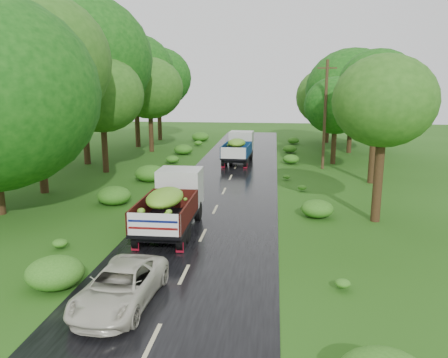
% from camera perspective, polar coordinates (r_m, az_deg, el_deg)
% --- Properties ---
extents(ground, '(120.00, 120.00, 0.00)m').
position_cam_1_polar(ground, '(15.45, -5.23, -12.34)').
color(ground, '#204B10').
rests_on(ground, ground).
extents(road, '(6.50, 80.00, 0.02)m').
position_cam_1_polar(road, '(20.02, -2.31, -6.39)').
color(road, black).
rests_on(road, ground).
extents(road_lines, '(0.12, 69.60, 0.00)m').
position_cam_1_polar(road_lines, '(20.96, -1.89, -5.49)').
color(road_lines, '#BFB78C').
rests_on(road_lines, road).
extents(truck_near, '(2.12, 5.86, 2.46)m').
position_cam_1_polar(truck_near, '(19.47, -6.79, -2.78)').
color(truck_near, black).
rests_on(truck_near, ground).
extents(truck_far, '(2.31, 5.85, 2.42)m').
position_cam_1_polar(truck_far, '(36.18, 1.93, 4.29)').
color(truck_far, black).
rests_on(truck_far, ground).
extents(car, '(2.13, 4.22, 1.15)m').
position_cam_1_polar(car, '(13.60, -13.38, -13.48)').
color(car, beige).
rests_on(car, road).
extents(utility_pole, '(1.43, 0.24, 8.17)m').
position_cam_1_polar(utility_pole, '(34.03, 13.06, 8.28)').
color(utility_pole, '#382616').
rests_on(utility_pole, ground).
extents(trees_left, '(7.53, 33.98, 10.45)m').
position_cam_1_polar(trees_left, '(35.80, -16.28, 12.80)').
color(trees_left, black).
rests_on(trees_left, ground).
extents(trees_right, '(5.92, 32.13, 7.80)m').
position_cam_1_polar(trees_right, '(38.76, 15.84, 10.43)').
color(trees_right, black).
rests_on(trees_right, ground).
extents(shrubs, '(11.90, 44.00, 0.70)m').
position_cam_1_polar(shrubs, '(28.54, 0.46, 0.04)').
color(shrubs, '#2B6818').
rests_on(shrubs, ground).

